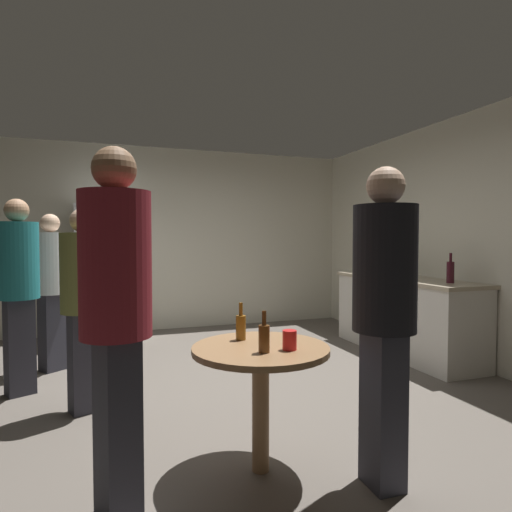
# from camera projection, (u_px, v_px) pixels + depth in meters

# --- Properties ---
(ground_plane) EXTENTS (5.20, 5.20, 0.10)m
(ground_plane) POSITION_uv_depth(u_px,v_px,m) (224.00, 387.00, 4.10)
(ground_plane) COLOR #5B544C
(wall_back) EXTENTS (5.32, 0.06, 2.70)m
(wall_back) POSITION_uv_depth(u_px,v_px,m) (179.00, 239.00, 6.53)
(wall_back) COLOR beige
(wall_back) RESTS_ON ground_plane
(wall_side_right) EXTENTS (0.06, 5.20, 2.70)m
(wall_side_right) POSITION_uv_depth(u_px,v_px,m) (447.00, 239.00, 4.91)
(wall_side_right) COLOR beige
(wall_side_right) RESTS_ON ground_plane
(refrigerator) EXTENTS (0.70, 0.68, 1.80)m
(refrigerator) POSITION_uv_depth(u_px,v_px,m) (105.00, 273.00, 5.79)
(refrigerator) COLOR silver
(refrigerator) RESTS_ON ground_plane
(kitchen_counter) EXTENTS (0.64, 2.04, 0.90)m
(kitchen_counter) POSITION_uv_depth(u_px,v_px,m) (405.00, 315.00, 5.10)
(kitchen_counter) COLOR beige
(kitchen_counter) RESTS_ON ground_plane
(kettle) EXTENTS (0.24, 0.17, 0.18)m
(kettle) POSITION_uv_depth(u_px,v_px,m) (389.00, 270.00, 5.29)
(kettle) COLOR #B2B2B7
(kettle) RESTS_ON kitchen_counter
(wine_bottle_on_counter) EXTENTS (0.08, 0.08, 0.31)m
(wine_bottle_on_counter) POSITION_uv_depth(u_px,v_px,m) (450.00, 272.00, 4.46)
(wine_bottle_on_counter) COLOR #3F141E
(wine_bottle_on_counter) RESTS_ON kitchen_counter
(beer_bottle_on_counter) EXTENTS (0.06, 0.06, 0.23)m
(beer_bottle_on_counter) POSITION_uv_depth(u_px,v_px,m) (373.00, 267.00, 5.72)
(beer_bottle_on_counter) COLOR #8C5919
(beer_bottle_on_counter) RESTS_ON kitchen_counter
(foreground_table) EXTENTS (0.80, 0.80, 0.73)m
(foreground_table) POSITION_uv_depth(u_px,v_px,m) (261.00, 364.00, 2.51)
(foreground_table) COLOR olive
(foreground_table) RESTS_ON ground_plane
(beer_bottle_amber) EXTENTS (0.06, 0.06, 0.23)m
(beer_bottle_amber) POSITION_uv_depth(u_px,v_px,m) (241.00, 326.00, 2.66)
(beer_bottle_amber) COLOR #8C5919
(beer_bottle_amber) RESTS_ON foreground_table
(beer_bottle_brown) EXTENTS (0.06, 0.06, 0.23)m
(beer_bottle_brown) POSITION_uv_depth(u_px,v_px,m) (264.00, 337.00, 2.37)
(beer_bottle_brown) COLOR #593314
(beer_bottle_brown) RESTS_ON foreground_table
(plastic_cup_red) EXTENTS (0.08, 0.08, 0.11)m
(plastic_cup_red) POSITION_uv_depth(u_px,v_px,m) (290.00, 340.00, 2.42)
(plastic_cup_red) COLOR red
(plastic_cup_red) RESTS_ON foreground_table
(person_in_teal_shirt) EXTENTS (0.45, 0.45, 1.70)m
(person_in_teal_shirt) POSITION_uv_depth(u_px,v_px,m) (18.00, 280.00, 3.74)
(person_in_teal_shirt) COLOR #2D2D38
(person_in_teal_shirt) RESTS_ON ground_plane
(person_in_maroon_shirt) EXTENTS (0.44, 0.44, 1.80)m
(person_in_maroon_shirt) POSITION_uv_depth(u_px,v_px,m) (116.00, 301.00, 2.08)
(person_in_maroon_shirt) COLOR #2D2D38
(person_in_maroon_shirt) RESTS_ON ground_plane
(person_in_olive_shirt) EXTENTS (0.44, 0.44, 1.59)m
(person_in_olive_shirt) POSITION_uv_depth(u_px,v_px,m) (84.00, 294.00, 3.36)
(person_in_olive_shirt) COLOR #2D2D38
(person_in_olive_shirt) RESTS_ON ground_plane
(person_in_black_shirt) EXTENTS (0.35, 0.35, 1.74)m
(person_in_black_shirt) POSITION_uv_depth(u_px,v_px,m) (384.00, 301.00, 2.33)
(person_in_black_shirt) COLOR #2D2D38
(person_in_black_shirt) RESTS_ON ground_plane
(person_in_white_shirt) EXTENTS (0.48, 0.48, 1.61)m
(person_in_white_shirt) POSITION_uv_depth(u_px,v_px,m) (51.00, 280.00, 4.42)
(person_in_white_shirt) COLOR #2D2D38
(person_in_white_shirt) RESTS_ON ground_plane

